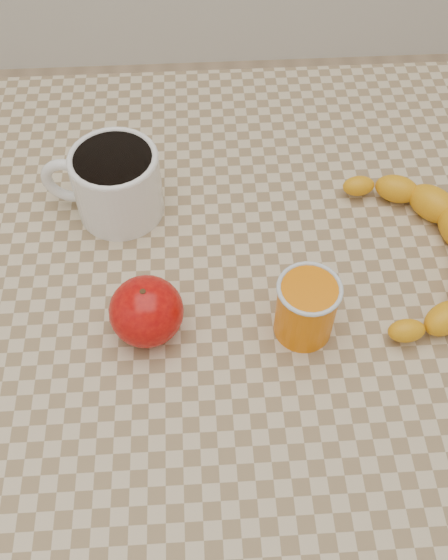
{
  "coord_description": "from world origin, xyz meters",
  "views": [
    {
      "loc": [
        -0.02,
        -0.39,
        1.32
      ],
      "look_at": [
        0.0,
        0.0,
        0.77
      ],
      "focal_mm": 40.0,
      "sensor_mm": 36.0,
      "label": 1
    }
  ],
  "objects": [
    {
      "name": "orange_juice_glass",
      "position": [
        0.08,
        -0.05,
        0.79
      ],
      "size": [
        0.07,
        0.07,
        0.08
      ],
      "color": "orange",
      "rests_on": "table"
    },
    {
      "name": "apple",
      "position": [
        -0.08,
        -0.05,
        0.79
      ],
      "size": [
        0.1,
        0.1,
        0.07
      ],
      "color": "#8F0407",
      "rests_on": "table"
    },
    {
      "name": "coffee_mug",
      "position": [
        -0.12,
        0.13,
        0.8
      ],
      "size": [
        0.15,
        0.12,
        0.09
      ],
      "color": "white",
      "rests_on": "table"
    },
    {
      "name": "table",
      "position": [
        0.0,
        0.0,
        0.66
      ],
      "size": [
        0.8,
        0.8,
        0.75
      ],
      "color": "#C8B28D",
      "rests_on": "ground"
    },
    {
      "name": "banana",
      "position": [
        0.22,
        0.03,
        0.77
      ],
      "size": [
        0.26,
        0.32,
        0.04
      ],
      "primitive_type": null,
      "rotation": [
        0.0,
        0.0,
        -0.12
      ],
      "color": "#FAAC16",
      "rests_on": "table"
    },
    {
      "name": "ground",
      "position": [
        0.0,
        0.0,
        0.0
      ],
      "size": [
        3.0,
        3.0,
        0.0
      ],
      "primitive_type": "plane",
      "color": "tan",
      "rests_on": "ground"
    }
  ]
}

